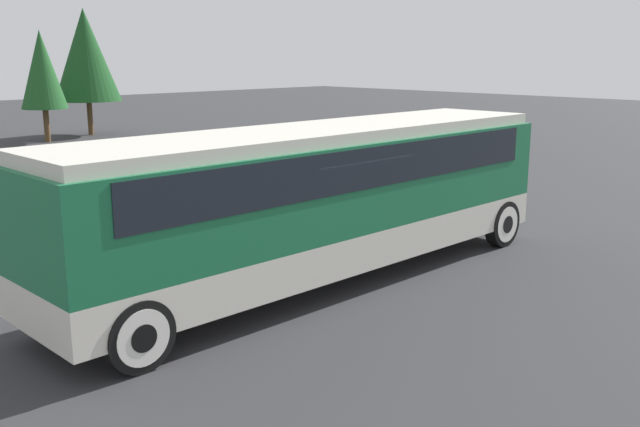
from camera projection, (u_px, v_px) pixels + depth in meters
ground_plane at (320, 281)px, 13.96m from camera, size 120.00×120.00×0.00m
tour_bus at (324, 189)px, 13.63m from camera, size 11.35×2.54×3.01m
parked_car_near at (321, 183)px, 20.68m from camera, size 4.24×1.86×1.37m
parked_car_mid at (64, 197)px, 18.64m from camera, size 4.31×1.95×1.38m
tree_left at (86, 55)px, 37.98m from camera, size 3.50×3.50×6.70m
tree_center at (42, 70)px, 35.00m from camera, size 2.23×2.23×5.48m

